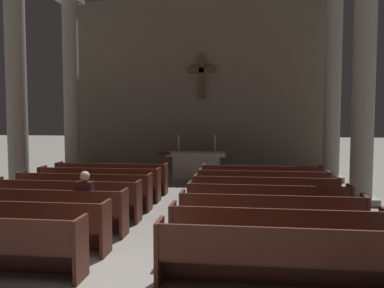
{
  "coord_description": "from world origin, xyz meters",
  "views": [
    {
      "loc": [
        1.78,
        -5.7,
        2.45
      ],
      "look_at": [
        0.0,
        8.41,
        1.43
      ],
      "focal_mm": 38.58,
      "sensor_mm": 36.0,
      "label": 1
    }
  ],
  "objects_px": {
    "pew_left_row_2": "(12,225)",
    "candlestick_right": "(215,147)",
    "candlestick_left": "(179,147)",
    "pew_left_row_7": "(111,178)",
    "pew_right_row_6": "(263,187)",
    "pew_right_row_3": "(271,218)",
    "column_left_second": "(16,83)",
    "column_left_third": "(71,91)",
    "lone_worshipper": "(87,201)",
    "column_right_third": "(333,89)",
    "altar": "(197,165)",
    "pew_right_row_2": "(275,235)",
    "lectern": "(165,168)",
    "pew_right_row_1": "(281,258)",
    "pew_right_row_5": "(265,195)",
    "column_right_second": "(364,79)",
    "pew_left_row_3": "(43,211)",
    "pew_left_row_6": "(99,184)",
    "pew_right_row_7": "(261,181)",
    "pew_right_row_4": "(268,205)",
    "pew_left_row_4": "(66,200)",
    "pew_left_row_5": "(84,191)"
  },
  "relations": [
    {
      "from": "column_left_third",
      "to": "altar",
      "type": "bearing_deg",
      "value": 0.25
    },
    {
      "from": "pew_left_row_6",
      "to": "pew_right_row_7",
      "type": "height_order",
      "value": "same"
    },
    {
      "from": "column_right_third",
      "to": "altar",
      "type": "distance_m",
      "value": 5.72
    },
    {
      "from": "pew_left_row_4",
      "to": "candlestick_right",
      "type": "xyz_separation_m",
      "value": [
        3.01,
        6.57,
        0.74
      ]
    },
    {
      "from": "pew_left_row_4",
      "to": "pew_left_row_7",
      "type": "bearing_deg",
      "value": 90.0
    },
    {
      "from": "pew_left_row_2",
      "to": "column_right_third",
      "type": "height_order",
      "value": "column_right_third"
    },
    {
      "from": "column_left_third",
      "to": "lectern",
      "type": "bearing_deg",
      "value": -16.67
    },
    {
      "from": "pew_left_row_4",
      "to": "pew_left_row_6",
      "type": "bearing_deg",
      "value": 90.0
    },
    {
      "from": "pew_left_row_5",
      "to": "altar",
      "type": "height_order",
      "value": "altar"
    },
    {
      "from": "pew_left_row_3",
      "to": "pew_left_row_6",
      "type": "bearing_deg",
      "value": 90.0
    },
    {
      "from": "column_right_second",
      "to": "candlestick_right",
      "type": "xyz_separation_m",
      "value": [
        -4.25,
        3.95,
        -2.16
      ]
    },
    {
      "from": "pew_right_row_7",
      "to": "pew_right_row_4",
      "type": "bearing_deg",
      "value": -90.0
    },
    {
      "from": "pew_left_row_3",
      "to": "pew_left_row_4",
      "type": "distance_m",
      "value": 1.11
    },
    {
      "from": "pew_left_row_6",
      "to": "pew_right_row_2",
      "type": "xyz_separation_m",
      "value": [
        4.61,
        -4.44,
        0.0
      ]
    },
    {
      "from": "pew_left_row_4",
      "to": "column_left_second",
      "type": "distance_m",
      "value": 4.72
    },
    {
      "from": "column_left_second",
      "to": "column_left_third",
      "type": "distance_m",
      "value": 3.93
    },
    {
      "from": "pew_right_row_7",
      "to": "lone_worshipper",
      "type": "bearing_deg",
      "value": -129.91
    },
    {
      "from": "pew_right_row_1",
      "to": "candlestick_left",
      "type": "height_order",
      "value": "candlestick_left"
    },
    {
      "from": "pew_left_row_3",
      "to": "pew_right_row_3",
      "type": "bearing_deg",
      "value": 0.0
    },
    {
      "from": "pew_left_row_6",
      "to": "column_right_third",
      "type": "xyz_separation_m",
      "value": [
        7.26,
        4.33,
        2.91
      ]
    },
    {
      "from": "pew_left_row_3",
      "to": "candlestick_left",
      "type": "relative_size",
      "value": 5.27
    },
    {
      "from": "pew_right_row_4",
      "to": "pew_right_row_6",
      "type": "bearing_deg",
      "value": 90.0
    },
    {
      "from": "pew_right_row_2",
      "to": "column_left_third",
      "type": "height_order",
      "value": "column_left_third"
    },
    {
      "from": "candlestick_right",
      "to": "column_left_second",
      "type": "bearing_deg",
      "value": -145.03
    },
    {
      "from": "pew_right_row_6",
      "to": "pew_right_row_3",
      "type": "bearing_deg",
      "value": -90.0
    },
    {
      "from": "column_left_third",
      "to": "candlestick_right",
      "type": "bearing_deg",
      "value": 0.22
    },
    {
      "from": "column_right_third",
      "to": "candlestick_left",
      "type": "xyz_separation_m",
      "value": [
        -5.65,
        0.02,
        -2.16
      ]
    },
    {
      "from": "pew_left_row_3",
      "to": "candlestick_right",
      "type": "xyz_separation_m",
      "value": [
        3.01,
        7.68,
        0.74
      ]
    },
    {
      "from": "candlestick_left",
      "to": "column_left_second",
      "type": "bearing_deg",
      "value": -137.09
    },
    {
      "from": "altar",
      "to": "lone_worshipper",
      "type": "bearing_deg",
      "value": -100.18
    },
    {
      "from": "pew_left_row_3",
      "to": "pew_right_row_4",
      "type": "height_order",
      "value": "same"
    },
    {
      "from": "column_right_third",
      "to": "lectern",
      "type": "height_order",
      "value": "column_right_third"
    },
    {
      "from": "candlestick_left",
      "to": "pew_left_row_7",
      "type": "bearing_deg",
      "value": -116.39
    },
    {
      "from": "column_right_third",
      "to": "pew_right_row_3",
      "type": "bearing_deg",
      "value": -109.08
    },
    {
      "from": "pew_right_row_6",
      "to": "lone_worshipper",
      "type": "height_order",
      "value": "lone_worshipper"
    },
    {
      "from": "column_right_third",
      "to": "pew_right_row_5",
      "type": "bearing_deg",
      "value": -115.97
    },
    {
      "from": "column_left_second",
      "to": "lone_worshipper",
      "type": "height_order",
      "value": "column_left_second"
    },
    {
      "from": "pew_right_row_1",
      "to": "column_right_second",
      "type": "xyz_separation_m",
      "value": [
        2.65,
        5.94,
        2.91
      ]
    },
    {
      "from": "column_left_third",
      "to": "column_right_third",
      "type": "xyz_separation_m",
      "value": [
        9.91,
        0.0,
        0.0
      ]
    },
    {
      "from": "lone_worshipper",
      "to": "pew_right_row_6",
      "type": "bearing_deg",
      "value": 41.8
    },
    {
      "from": "lectern",
      "to": "pew_right_row_7",
      "type": "bearing_deg",
      "value": -31.52
    },
    {
      "from": "pew_left_row_7",
      "to": "pew_left_row_6",
      "type": "bearing_deg",
      "value": -90.0
    },
    {
      "from": "lone_worshipper",
      "to": "pew_right_row_2",
      "type": "bearing_deg",
      "value": -17.33
    },
    {
      "from": "pew_right_row_2",
      "to": "pew_right_row_4",
      "type": "relative_size",
      "value": 1.0
    },
    {
      "from": "pew_left_row_5",
      "to": "column_right_third",
      "type": "bearing_deg",
      "value": 36.82
    },
    {
      "from": "pew_left_row_2",
      "to": "candlestick_right",
      "type": "relative_size",
      "value": 5.27
    },
    {
      "from": "column_left_second",
      "to": "lone_worshipper",
      "type": "xyz_separation_m",
      "value": [
        3.58,
        -3.68,
        -2.69
      ]
    },
    {
      "from": "candlestick_right",
      "to": "pew_left_row_5",
      "type": "bearing_deg",
      "value": -118.85
    },
    {
      "from": "pew_left_row_5",
      "to": "pew_right_row_3",
      "type": "bearing_deg",
      "value": -25.68
    },
    {
      "from": "column_right_second",
      "to": "altar",
      "type": "relative_size",
      "value": 3.15
    }
  ]
}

